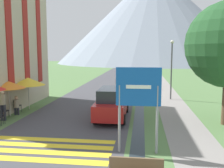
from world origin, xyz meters
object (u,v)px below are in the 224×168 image
at_px(cafe_umbrella_middle_orange, 9,85).
at_px(person_seated_far, 16,104).
at_px(parked_car_far, 125,79).
at_px(cafe_chair_far_left, 17,105).
at_px(parked_car_near, 112,103).
at_px(cafe_umbrella_rear_yellow, 28,81).
at_px(streetlamp, 172,64).
at_px(road_sign, 138,96).
at_px(person_standing_terrace, 3,103).
at_px(cafe_chair_middle, 4,110).

height_order(cafe_umbrella_middle_orange, person_seated_far, cafe_umbrella_middle_orange).
distance_m(parked_car_far, cafe_chair_far_left, 14.52).
xyz_separation_m(parked_car_near, cafe_umbrella_rear_yellow, (-5.97, 1.65, 1.01)).
xyz_separation_m(cafe_umbrella_middle_orange, streetlamp, (10.45, 6.76, 0.98)).
relative_size(road_sign, parked_car_far, 0.82).
bearing_deg(cafe_umbrella_rear_yellow, streetlamp, 25.67).
bearing_deg(parked_car_near, parked_car_far, 90.50).
distance_m(cafe_chair_far_left, person_standing_terrace, 1.94).
distance_m(road_sign, cafe_umbrella_middle_orange, 9.25).
relative_size(cafe_chair_middle, cafe_umbrella_rear_yellow, 0.37).
distance_m(road_sign, cafe_chair_middle, 9.09).
bearing_deg(streetlamp, cafe_chair_middle, -144.60).
distance_m(cafe_chair_middle, cafe_umbrella_middle_orange, 1.57).
xyz_separation_m(cafe_umbrella_rear_yellow, person_seated_far, (-0.06, -1.61, -1.26)).
distance_m(cafe_chair_middle, person_standing_terrace, 0.65).
relative_size(road_sign, cafe_chair_far_left, 3.93).
bearing_deg(person_seated_far, cafe_umbrella_middle_orange, -134.53).
xyz_separation_m(parked_car_far, cafe_umbrella_middle_orange, (-6.20, -13.96, 1.02)).
distance_m(road_sign, person_standing_terrace, 8.69).
distance_m(cafe_chair_middle, streetlamp, 13.06).
xyz_separation_m(road_sign, parked_car_near, (-1.61, 5.00, -1.32)).
bearing_deg(person_seated_far, parked_car_near, -0.42).
bearing_deg(parked_car_near, cafe_chair_far_left, 174.73).
relative_size(cafe_chair_middle, cafe_chair_far_left, 1.00).
bearing_deg(cafe_chair_far_left, cafe_umbrella_rear_yellow, 77.07).
height_order(parked_car_near, cafe_umbrella_rear_yellow, cafe_umbrella_rear_yellow).
xyz_separation_m(cafe_umbrella_rear_yellow, person_standing_terrace, (-0.18, -2.94, -0.90)).
distance_m(person_seated_far, streetlamp, 12.26).
height_order(parked_car_near, cafe_umbrella_middle_orange, cafe_umbrella_middle_orange).
distance_m(parked_car_near, cafe_umbrella_middle_orange, 6.41).
height_order(person_standing_terrace, person_seated_far, person_standing_terrace).
xyz_separation_m(parked_car_far, person_standing_terrace, (-6.03, -15.00, 0.11)).
bearing_deg(cafe_chair_far_left, cafe_umbrella_middle_orange, -86.47).
relative_size(person_standing_terrace, person_seated_far, 1.47).
distance_m(road_sign, parked_car_near, 5.42).
height_order(parked_car_near, streetlamp, streetlamp).
height_order(cafe_chair_middle, person_standing_terrace, person_standing_terrace).
bearing_deg(parked_car_far, streetlamp, -59.41).
bearing_deg(cafe_umbrella_rear_yellow, person_standing_terrace, -93.42).
bearing_deg(person_seated_far, streetlamp, 32.47).
xyz_separation_m(cafe_chair_far_left, person_seated_far, (0.27, -0.54, 0.15)).
height_order(cafe_chair_far_left, cafe_umbrella_middle_orange, cafe_umbrella_middle_orange).
height_order(road_sign, person_seated_far, road_sign).
xyz_separation_m(parked_car_far, streetlamp, (4.25, -7.20, 2.00)).
distance_m(cafe_chair_far_left, person_seated_far, 0.62).
bearing_deg(cafe_chair_far_left, person_seated_far, -58.69).
bearing_deg(person_standing_terrace, cafe_chair_middle, 116.35).
distance_m(cafe_umbrella_rear_yellow, person_seated_far, 2.05).
bearing_deg(person_seated_far, parked_car_far, 66.60).
bearing_deg(cafe_umbrella_rear_yellow, cafe_chair_middle, -97.88).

